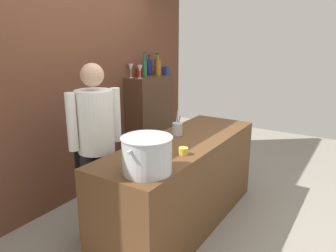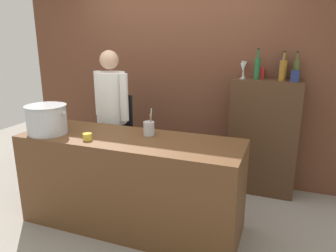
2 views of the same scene
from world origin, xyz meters
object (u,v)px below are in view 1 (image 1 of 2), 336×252
wine_bottle_amber (158,67)px  spice_tin_navy (166,71)px  stockpot_large (147,155)px  wine_glass_short (140,69)px  utensil_crock (177,129)px  wine_glass_tall (131,68)px  chef (96,138)px  wine_bottle_green (145,68)px  spice_tin_red (141,72)px  butter_jar (183,151)px  wine_bottle_cobalt (150,67)px  wine_bottle_olive (157,66)px

wine_bottle_amber → spice_tin_navy: 0.15m
wine_bottle_amber → stockpot_large: bearing=-147.9°
wine_glass_short → spice_tin_navy: bearing=-6.2°
utensil_crock → wine_glass_short: (0.70, 1.00, 0.50)m
wine_glass_tall → utensil_crock: bearing=-121.1°
chef → utensil_crock: chef is taller
wine_bottle_green → spice_tin_red: size_ratio=2.74×
wine_glass_short → spice_tin_navy: size_ratio=1.49×
utensil_crock → wine_bottle_green: (0.85, 1.03, 0.50)m
butter_jar → spice_tin_red: 2.04m
butter_jar → wine_bottle_cobalt: 2.21m
butter_jar → wine_bottle_green: 1.97m
wine_bottle_cobalt → wine_glass_short: wine_bottle_cobalt is taller
wine_bottle_green → wine_bottle_amber: wine_bottle_green is taller
wine_glass_tall → wine_bottle_amber: bearing=-20.2°
wine_glass_short → wine_glass_tall: wine_glass_tall is taller
spice_tin_red → wine_bottle_green: bearing=-109.2°
wine_bottle_cobalt → wine_glass_tall: bearing=178.2°
wine_glass_tall → chef: bearing=-154.0°
chef → wine_bottle_cobalt: 1.97m
utensil_crock → wine_bottle_cobalt: size_ratio=0.89×
utensil_crock → butter_jar: utensil_crock is taller
spice_tin_navy → utensil_crock: bearing=-142.8°
wine_bottle_cobalt → wine_bottle_amber: size_ratio=0.93×
wine_bottle_olive → wine_bottle_green: bearing=-169.2°
chef → wine_bottle_cobalt: size_ratio=5.74×
stockpot_large → utensil_crock: 0.98m
wine_glass_short → wine_glass_tall: size_ratio=0.94×
chef → wine_bottle_cobalt: chef is taller
butter_jar → wine_bottle_amber: (1.58, 1.33, 0.53)m
stockpot_large → wine_bottle_olive: bearing=32.7°
wine_glass_short → spice_tin_red: (0.18, 0.13, -0.06)m
wine_glass_tall → spice_tin_red: wine_glass_tall is taller
utensil_crock → wine_glass_short: wine_glass_short is taller
wine_glass_tall → spice_tin_navy: 0.59m
utensil_crock → wine_bottle_olive: 1.74m
spice_tin_red → wine_glass_short: bearing=-145.1°
butter_jar → wine_bottle_cobalt: (1.57, 1.47, 0.53)m
wine_glass_short → spice_tin_red: 0.23m
wine_bottle_green → wine_bottle_cobalt: bearing=21.9°
stockpot_large → spice_tin_navy: size_ratio=3.72×
stockpot_large → butter_jar: (0.48, -0.04, -0.11)m
chef → stockpot_large: 0.82m
wine_bottle_amber → spice_tin_navy: (0.12, -0.05, -0.06)m
wine_bottle_cobalt → chef: bearing=-159.9°
wine_bottle_green → wine_glass_short: 0.15m
chef → wine_glass_short: size_ratio=9.35×
wine_bottle_cobalt → wine_glass_tall: (-0.42, 0.01, 0.02)m
stockpot_large → wine_bottle_green: wine_bottle_green is taller
butter_jar → wine_bottle_amber: bearing=40.0°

